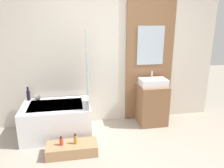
# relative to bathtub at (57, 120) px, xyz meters

# --- Properties ---
(wall_tiled_back) EXTENTS (4.20, 0.06, 2.60)m
(wall_tiled_back) POSITION_rel_bathtub_xyz_m (0.94, 0.43, 1.02)
(wall_tiled_back) COLOR beige
(wall_tiled_back) RESTS_ON ground_plane
(wall_wood_accent) EXTENTS (0.91, 0.04, 2.60)m
(wall_wood_accent) POSITION_rel_bathtub_xyz_m (1.75, 0.38, 1.03)
(wall_wood_accent) COLOR brown
(wall_wood_accent) RESTS_ON ground_plane
(bathtub) EXTENTS (1.12, 0.77, 0.55)m
(bathtub) POSITION_rel_bathtub_xyz_m (0.00, 0.00, 0.00)
(bathtub) COLOR white
(bathtub) RESTS_ON ground_plane
(glass_shower_screen) EXTENTS (0.01, 0.45, 1.23)m
(glass_shower_screen) POSITION_rel_bathtub_xyz_m (0.53, -0.14, 0.89)
(glass_shower_screen) COLOR silver
(glass_shower_screen) RESTS_ON bathtub
(wooden_step_bench) EXTENTS (0.74, 0.33, 0.16)m
(wooden_step_bench) POSITION_rel_bathtub_xyz_m (0.24, -0.63, -0.19)
(wooden_step_bench) COLOR #A87F56
(wooden_step_bench) RESTS_ON ground_plane
(vanity_cabinet) EXTENTS (0.51, 0.46, 0.75)m
(vanity_cabinet) POSITION_rel_bathtub_xyz_m (1.75, 0.13, 0.10)
(vanity_cabinet) COLOR brown
(vanity_cabinet) RESTS_ON ground_plane
(sink) EXTENTS (0.48, 0.33, 0.26)m
(sink) POSITION_rel_bathtub_xyz_m (1.75, 0.13, 0.54)
(sink) COLOR white
(sink) RESTS_ON vanity_cabinet
(vase_tall_dark) EXTENTS (0.06, 0.06, 0.24)m
(vase_tall_dark) POSITION_rel_bathtub_xyz_m (-0.48, 0.30, 0.37)
(vase_tall_dark) COLOR black
(vase_tall_dark) RESTS_ON bathtub
(vase_round_light) EXTENTS (0.11, 0.11, 0.11)m
(vase_round_light) POSITION_rel_bathtub_xyz_m (-0.33, 0.28, 0.33)
(vase_round_light) COLOR silver
(vase_round_light) RESTS_ON bathtub
(bottle_soap_primary) EXTENTS (0.05, 0.05, 0.14)m
(bottle_soap_primary) POSITION_rel_bathtub_xyz_m (0.10, -0.63, -0.05)
(bottle_soap_primary) COLOR red
(bottle_soap_primary) RESTS_ON wooden_step_bench
(bottle_soap_secondary) EXTENTS (0.05, 0.05, 0.16)m
(bottle_soap_secondary) POSITION_rel_bathtub_xyz_m (0.30, -0.63, -0.04)
(bottle_soap_secondary) COLOR #B2752D
(bottle_soap_secondary) RESTS_ON wooden_step_bench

